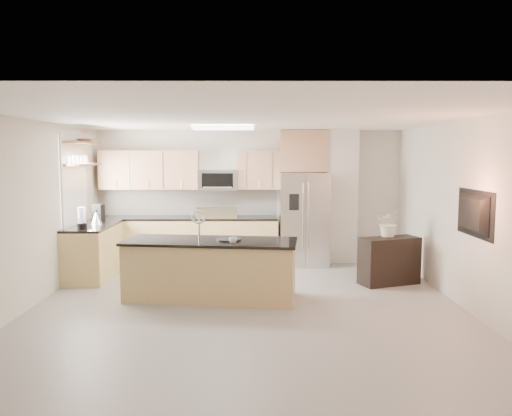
{
  "coord_description": "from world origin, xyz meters",
  "views": [
    {
      "loc": [
        0.1,
        -6.66,
        2.1
      ],
      "look_at": [
        0.13,
        1.3,
        1.27
      ],
      "focal_mm": 35.0,
      "sensor_mm": 36.0,
      "label": 1
    }
  ],
  "objects_px": {
    "cup": "(233,240)",
    "platter": "(229,239)",
    "island": "(211,269)",
    "bowl": "(85,140)",
    "refrigerator": "(304,219)",
    "credenza": "(389,261)",
    "coffee_maker": "(98,213)",
    "kettle": "(96,218)",
    "microwave": "(218,180)",
    "range": "(218,240)",
    "blender": "(82,220)",
    "television": "(469,213)",
    "flower_vase": "(390,215)"
  },
  "relations": [
    {
      "from": "refrigerator",
      "to": "kettle",
      "type": "height_order",
      "value": "refrigerator"
    },
    {
      "from": "range",
      "to": "cup",
      "type": "distance_m",
      "value": 2.7
    },
    {
      "from": "refrigerator",
      "to": "flower_vase",
      "type": "relative_size",
      "value": 2.51
    },
    {
      "from": "range",
      "to": "flower_vase",
      "type": "relative_size",
      "value": 1.6
    },
    {
      "from": "range",
      "to": "kettle",
      "type": "distance_m",
      "value": 2.34
    },
    {
      "from": "kettle",
      "to": "television",
      "type": "relative_size",
      "value": 0.24
    },
    {
      "from": "platter",
      "to": "bowl",
      "type": "height_order",
      "value": "bowl"
    },
    {
      "from": "range",
      "to": "island",
      "type": "xyz_separation_m",
      "value": [
        0.06,
        -2.37,
        -0.03
      ]
    },
    {
      "from": "cup",
      "to": "microwave",
      "type": "bearing_deg",
      "value": 98.32
    },
    {
      "from": "coffee_maker",
      "to": "kettle",
      "type": "bearing_deg",
      "value": -78.52
    },
    {
      "from": "credenza",
      "to": "coffee_maker",
      "type": "bearing_deg",
      "value": 150.44
    },
    {
      "from": "refrigerator",
      "to": "coffee_maker",
      "type": "bearing_deg",
      "value": -170.21
    },
    {
      "from": "credenza",
      "to": "kettle",
      "type": "bearing_deg",
      "value": 154.23
    },
    {
      "from": "range",
      "to": "microwave",
      "type": "distance_m",
      "value": 1.16
    },
    {
      "from": "platter",
      "to": "coffee_maker",
      "type": "distance_m",
      "value": 2.95
    },
    {
      "from": "microwave",
      "to": "refrigerator",
      "type": "bearing_deg",
      "value": -5.86
    },
    {
      "from": "bowl",
      "to": "coffee_maker",
      "type": "bearing_deg",
      "value": 31.66
    },
    {
      "from": "credenza",
      "to": "flower_vase",
      "type": "relative_size",
      "value": 1.36
    },
    {
      "from": "cup",
      "to": "blender",
      "type": "relative_size",
      "value": 0.31
    },
    {
      "from": "flower_vase",
      "to": "coffee_maker",
      "type": "bearing_deg",
      "value": 171.12
    },
    {
      "from": "microwave",
      "to": "television",
      "type": "bearing_deg",
      "value": -42.75
    },
    {
      "from": "range",
      "to": "cup",
      "type": "relative_size",
      "value": 10.34
    },
    {
      "from": "cup",
      "to": "platter",
      "type": "bearing_deg",
      "value": 105.41
    },
    {
      "from": "island",
      "to": "credenza",
      "type": "xyz_separation_m",
      "value": [
        2.86,
        0.82,
        -0.05
      ]
    },
    {
      "from": "refrigerator",
      "to": "coffee_maker",
      "type": "relative_size",
      "value": 5.65
    },
    {
      "from": "microwave",
      "to": "bowl",
      "type": "height_order",
      "value": "bowl"
    },
    {
      "from": "platter",
      "to": "coffee_maker",
      "type": "height_order",
      "value": "coffee_maker"
    },
    {
      "from": "island",
      "to": "bowl",
      "type": "bearing_deg",
      "value": 152.43
    },
    {
      "from": "cup",
      "to": "television",
      "type": "distance_m",
      "value": 3.17
    },
    {
      "from": "island",
      "to": "blender",
      "type": "distance_m",
      "value": 2.36
    },
    {
      "from": "credenza",
      "to": "blender",
      "type": "height_order",
      "value": "blender"
    },
    {
      "from": "coffee_maker",
      "to": "flower_vase",
      "type": "distance_m",
      "value": 5.08
    },
    {
      "from": "microwave",
      "to": "island",
      "type": "relative_size",
      "value": 0.29
    },
    {
      "from": "bowl",
      "to": "television",
      "type": "height_order",
      "value": "bowl"
    },
    {
      "from": "island",
      "to": "kettle",
      "type": "xyz_separation_m",
      "value": [
        -2.09,
        1.33,
        0.59
      ]
    },
    {
      "from": "refrigerator",
      "to": "cup",
      "type": "height_order",
      "value": "refrigerator"
    },
    {
      "from": "refrigerator",
      "to": "platter",
      "type": "xyz_separation_m",
      "value": [
        -1.33,
        -2.31,
        -0.01
      ]
    },
    {
      "from": "refrigerator",
      "to": "credenza",
      "type": "xyz_separation_m",
      "value": [
        1.26,
        -1.5,
        -0.5
      ]
    },
    {
      "from": "coffee_maker",
      "to": "television",
      "type": "height_order",
      "value": "television"
    },
    {
      "from": "cup",
      "to": "platter",
      "type": "relative_size",
      "value": 0.3
    },
    {
      "from": "kettle",
      "to": "cup",
      "type": "bearing_deg",
      "value": -33.33
    },
    {
      "from": "kettle",
      "to": "flower_vase",
      "type": "distance_m",
      "value": 4.97
    },
    {
      "from": "island",
      "to": "blender",
      "type": "relative_size",
      "value": 7.3
    },
    {
      "from": "refrigerator",
      "to": "platter",
      "type": "height_order",
      "value": "refrigerator"
    },
    {
      "from": "credenza",
      "to": "television",
      "type": "bearing_deg",
      "value": -89.31
    },
    {
      "from": "island",
      "to": "coffee_maker",
      "type": "bearing_deg",
      "value": 148.94
    },
    {
      "from": "cup",
      "to": "coffee_maker",
      "type": "height_order",
      "value": "coffee_maker"
    },
    {
      "from": "cup",
      "to": "island",
      "type": "bearing_deg",
      "value": 141.65
    },
    {
      "from": "bowl",
      "to": "flower_vase",
      "type": "relative_size",
      "value": 0.47
    },
    {
      "from": "kettle",
      "to": "coffee_maker",
      "type": "height_order",
      "value": "coffee_maker"
    }
  ]
}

